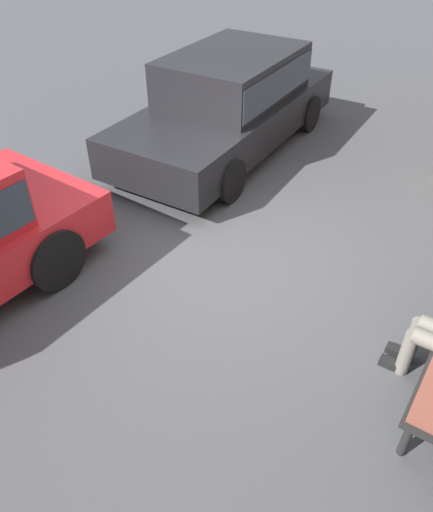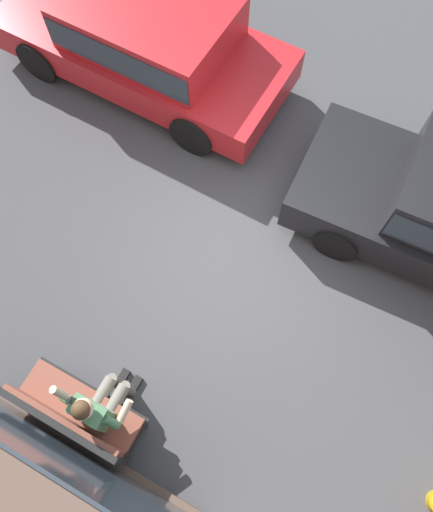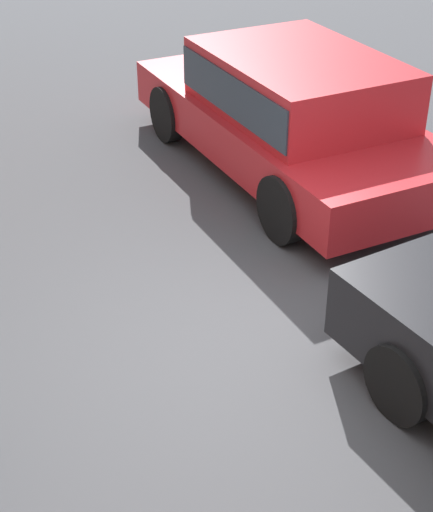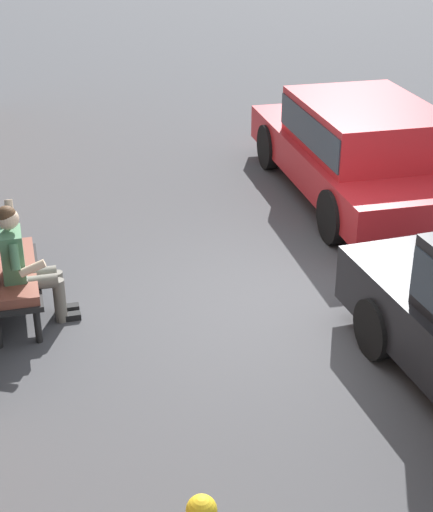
# 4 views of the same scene
# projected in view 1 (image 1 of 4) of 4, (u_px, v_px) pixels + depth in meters

# --- Properties ---
(ground_plane) EXTENTS (60.00, 60.00, 0.00)m
(ground_plane) POSITION_uv_depth(u_px,v_px,m) (219.00, 253.00, 5.94)
(ground_plane) COLOR #424244
(parked_car_near) EXTENTS (4.44, 2.01, 1.48)m
(parked_car_near) POSITION_uv_depth(u_px,v_px,m) (230.00, 99.00, 7.71)
(parked_car_near) COLOR black
(parked_car_near) RESTS_ON ground_plane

